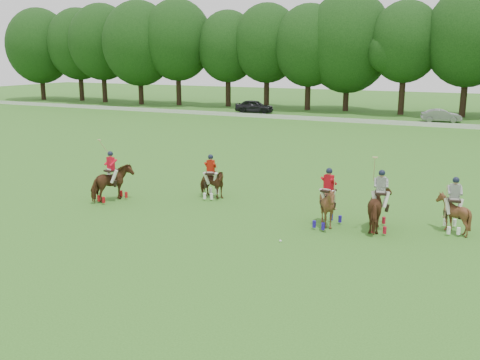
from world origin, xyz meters
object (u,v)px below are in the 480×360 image
at_px(polo_red_b, 211,183).
at_px(polo_red_c, 328,206).
at_px(car_left, 254,106).
at_px(polo_stripe_b, 453,213).
at_px(car_mid, 441,116).
at_px(polo_stripe_a, 380,208).
at_px(polo_red_a, 112,183).
at_px(polo_ball, 280,241).

height_order(polo_red_b, polo_red_c, polo_red_c).
height_order(car_left, polo_stripe_b, polo_stripe_b).
relative_size(car_mid, polo_red_c, 1.64).
distance_m(car_mid, polo_stripe_a, 38.47).
distance_m(car_mid, polo_red_b, 37.67).
xyz_separation_m(polo_red_c, polo_stripe_a, (1.98, 0.47, 0.01)).
height_order(car_left, polo_red_a, polo_red_a).
height_order(car_left, car_mid, car_left).
distance_m(polo_stripe_a, polo_stripe_b, 2.85).
bearing_deg(car_mid, polo_red_a, 151.97).
height_order(car_mid, polo_red_a, polo_red_a).
height_order(polo_red_a, polo_stripe_a, polo_stripe_a).
relative_size(polo_red_b, polo_stripe_b, 0.97).
distance_m(car_left, polo_red_c, 43.97).
xyz_separation_m(car_mid, polo_ball, (-1.85, -41.45, -0.61)).
xyz_separation_m(polo_red_a, polo_red_b, (3.98, 2.54, -0.13)).
bearing_deg(polo_red_c, polo_ball, -112.60).
bearing_deg(polo_stripe_b, polo_stripe_a, -158.85).
bearing_deg(polo_red_a, polo_ball, -11.74).
bearing_deg(polo_stripe_a, polo_red_b, 170.06).
bearing_deg(polo_red_b, polo_stripe_a, -9.94).
xyz_separation_m(car_left, polo_stripe_b, (25.09, -37.42, 0.01)).
bearing_deg(polo_stripe_b, car_left, 123.85).
bearing_deg(car_left, polo_ball, -161.69).
relative_size(car_left, polo_red_c, 1.88).
bearing_deg(polo_red_c, car_left, 117.74).
distance_m(polo_red_a, polo_red_c, 10.42).
bearing_deg(polo_stripe_b, polo_red_b, 177.68).
bearing_deg(car_mid, polo_stripe_b, 173.65).
bearing_deg(polo_stripe_a, polo_red_c, -166.71).
xyz_separation_m(car_mid, polo_red_a, (-11.20, -39.51, 0.23)).
bearing_deg(polo_ball, polo_stripe_b, 35.34).
bearing_deg(polo_ball, car_left, 115.09).
distance_m(car_left, polo_red_b, 39.55).
height_order(car_left, polo_ball, car_left).
relative_size(polo_red_a, polo_red_c, 1.21).
height_order(polo_stripe_a, polo_stripe_b, polo_stripe_a).
relative_size(car_mid, polo_stripe_b, 1.80).
bearing_deg(polo_stripe_a, polo_ball, -135.28).
xyz_separation_m(polo_stripe_a, polo_ball, (-3.03, -3.01, -0.86)).
bearing_deg(polo_stripe_b, polo_red_c, -162.12).
distance_m(car_mid, polo_ball, 41.50).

